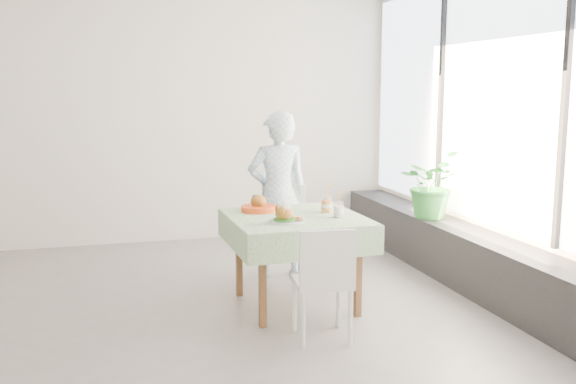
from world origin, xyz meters
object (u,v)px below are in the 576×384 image
object	(u,v)px
main_dish	(286,216)
chair_near	(322,304)
juice_cup_orange	(326,205)
diner	(278,195)
cafe_table	(296,250)
potted_plant	(430,184)
chair_far	(282,251)

from	to	relation	value
main_dish	chair_near	bearing A→B (deg)	-76.79
main_dish	juice_cup_orange	bearing A→B (deg)	34.87
chair_near	diner	xyz separation A→B (m)	(0.09, 1.54, 0.52)
cafe_table	potted_plant	size ratio (longest dim) A/B	1.60
juice_cup_orange	potted_plant	size ratio (longest dim) A/B	0.40
diner	potted_plant	distance (m)	1.51
chair_far	potted_plant	xyz separation A→B (m)	(1.49, -0.00, 0.57)
cafe_table	juice_cup_orange	xyz separation A→B (m)	(0.29, 0.09, 0.34)
cafe_table	diner	xyz separation A→B (m)	(0.07, 0.83, 0.31)
chair_near	juice_cup_orange	size ratio (longest dim) A/B	3.08
chair_near	diner	world-z (taller)	diner
juice_cup_orange	main_dish	bearing A→B (deg)	-145.13
chair_near	main_dish	size ratio (longest dim) A/B	2.82
chair_near	juice_cup_orange	distance (m)	1.03
chair_near	main_dish	bearing A→B (deg)	103.21
main_dish	juice_cup_orange	xyz separation A→B (m)	(0.43, 0.30, 0.01)
cafe_table	main_dish	size ratio (longest dim) A/B	3.68
cafe_table	juice_cup_orange	size ratio (longest dim) A/B	4.03
diner	juice_cup_orange	bearing A→B (deg)	108.51
main_dish	potted_plant	bearing A→B (deg)	28.68
chair_near	diner	distance (m)	1.63
diner	chair_near	bearing A→B (deg)	88.69
juice_cup_orange	potted_plant	xyz separation A→B (m)	(1.29, 0.64, 0.03)
juice_cup_orange	potted_plant	distance (m)	1.44
diner	juice_cup_orange	size ratio (longest dim) A/B	5.83
cafe_table	potted_plant	bearing A→B (deg)	24.93
cafe_table	chair_far	bearing A→B (deg)	82.97
diner	potted_plant	xyz separation A→B (m)	(1.50, -0.09, 0.06)
chair_near	main_dish	distance (m)	0.75
main_dish	potted_plant	world-z (taller)	potted_plant
cafe_table	chair_far	distance (m)	0.77
chair_far	potted_plant	bearing A→B (deg)	-0.11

